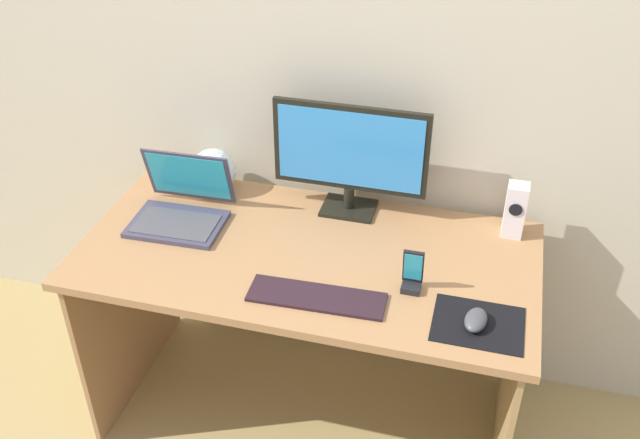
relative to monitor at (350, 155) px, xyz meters
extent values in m
plane|color=#A28C54|center=(-0.07, -0.27, -0.95)|extent=(8.00, 8.00, 0.00)
cube|color=#BFB99F|center=(-0.07, 0.14, 0.30)|extent=(6.00, 0.04, 2.50)
cube|color=#9F7347|center=(-0.07, -0.27, -0.23)|extent=(1.44, 0.71, 0.03)
cube|color=#9F7346|center=(-0.75, -0.27, -0.60)|extent=(0.02, 0.67, 0.71)
cube|color=#997A4A|center=(0.61, -0.27, -0.60)|extent=(0.02, 0.67, 0.71)
cube|color=black|center=(0.00, 0.00, -0.21)|extent=(0.18, 0.14, 0.01)
cylinder|color=black|center=(0.00, 0.00, -0.16)|extent=(0.04, 0.04, 0.08)
cube|color=black|center=(0.00, 0.00, 0.02)|extent=(0.51, 0.02, 0.30)
cube|color=#338CD8|center=(0.00, -0.01, 0.02)|extent=(0.48, 0.00, 0.26)
cube|color=silver|center=(0.54, 0.00, -0.12)|extent=(0.07, 0.06, 0.19)
cylinder|color=black|center=(0.54, -0.04, -0.10)|extent=(0.04, 0.00, 0.04)
cube|color=#3D3B4E|center=(-0.52, -0.24, -0.21)|extent=(0.31, 0.22, 0.02)
cube|color=#47474C|center=(-0.52, -0.25, -0.20)|extent=(0.27, 0.16, 0.00)
cube|color=#3D3B4E|center=(-0.53, -0.11, -0.10)|extent=(0.30, 0.07, 0.20)
cube|color=#26A5BF|center=(-0.53, -0.11, -0.10)|extent=(0.27, 0.06, 0.17)
sphere|color=silver|center=(-0.49, 0.00, -0.14)|extent=(0.16, 0.16, 0.16)
cube|color=black|center=(0.02, -0.48, -0.21)|extent=(0.40, 0.13, 0.01)
cube|color=black|center=(0.48, -0.47, -0.21)|extent=(0.25, 0.20, 0.00)
ellipsoid|color=#404347|center=(0.47, -0.47, -0.19)|extent=(0.07, 0.11, 0.04)
cube|color=black|center=(0.27, -0.37, -0.20)|extent=(0.06, 0.05, 0.02)
cube|color=black|center=(0.27, -0.36, -0.13)|extent=(0.06, 0.03, 0.12)
cube|color=#26A5BF|center=(0.27, -0.36, -0.13)|extent=(0.05, 0.02, 0.10)
camera|label=1|loc=(0.44, -2.00, 1.14)|focal=40.23mm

